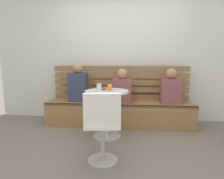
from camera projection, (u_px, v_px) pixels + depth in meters
ground at (112, 155)px, 2.38m from camera, size 8.00×8.00×0.00m
back_wall at (121, 49)px, 3.79m from camera, size 5.20×0.10×2.90m
booth_bench at (119, 113)px, 3.53m from camera, size 2.70×0.52×0.44m
booth_backrest at (120, 83)px, 3.69m from camera, size 2.65×0.04×0.66m
cafe_table at (107, 105)px, 2.92m from camera, size 0.68×0.68×0.74m
white_chair at (102, 125)px, 2.12m from camera, size 0.45×0.45×0.85m
person_adult at (78, 84)px, 3.53m from camera, size 0.34×0.22×0.72m
person_child_left at (171, 88)px, 3.34m from camera, size 0.34×0.22×0.63m
person_child_middle at (122, 88)px, 3.45m from camera, size 0.34×0.22×0.62m
cup_glass_tall at (99, 88)px, 2.78m from camera, size 0.07×0.07×0.12m
cup_tumbler_orange at (110, 88)px, 2.86m from camera, size 0.07×0.07×0.10m
plate_small at (107, 88)px, 3.11m from camera, size 0.17×0.17×0.01m
phone_on_table at (101, 89)px, 3.00m from camera, size 0.15×0.10×0.01m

